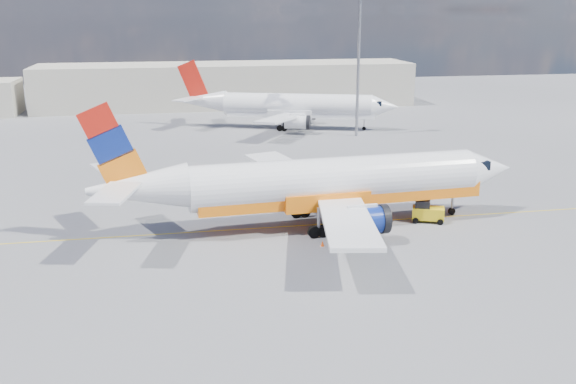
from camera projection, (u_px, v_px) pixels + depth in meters
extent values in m
plane|color=#5B5C60|center=(255.00, 241.00, 51.16)|extent=(240.00, 240.00, 0.00)
cube|color=gold|center=(251.00, 229.00, 53.99)|extent=(70.00, 0.15, 0.01)
cube|color=#BBB4A1|center=(227.00, 85.00, 121.83)|extent=(70.00, 14.00, 8.00)
cylinder|color=white|center=(335.00, 180.00, 53.87)|extent=(24.76, 5.52, 3.79)
cone|color=white|center=(488.00, 169.00, 57.43)|extent=(4.72, 4.10, 3.79)
cone|color=white|center=(138.00, 188.00, 49.80)|extent=(8.05, 4.15, 3.60)
cube|color=black|center=(473.00, 163.00, 56.87)|extent=(2.07, 2.69, 0.78)
cube|color=orange|center=(341.00, 194.00, 54.36)|extent=(24.71, 4.85, 1.34)
cube|color=white|center=(292.00, 171.00, 61.00)|extent=(7.55, 13.84, 0.90)
cube|color=white|center=(347.00, 221.00, 46.47)|extent=(5.83, 13.81, 0.90)
cylinder|color=navy|center=(323.00, 187.00, 59.24)|extent=(4.16, 2.40, 2.12)
cylinder|color=navy|center=(362.00, 221.00, 49.90)|extent=(4.16, 2.40, 2.12)
cylinder|color=black|center=(341.00, 186.00, 59.68)|extent=(0.72, 2.38, 2.34)
cylinder|color=black|center=(383.00, 219.00, 50.34)|extent=(0.72, 2.38, 2.34)
cube|color=orange|center=(112.00, 146.00, 48.46)|extent=(5.25, 0.70, 6.96)
cube|color=white|center=(115.00, 170.00, 52.51)|extent=(4.37, 6.09, 0.20)
cube|color=white|center=(115.00, 193.00, 45.87)|extent=(3.73, 6.01, 0.20)
cylinder|color=gray|center=(452.00, 200.00, 57.32)|extent=(0.21, 0.21, 2.34)
cylinder|color=black|center=(452.00, 211.00, 57.62)|extent=(0.64, 0.31, 0.62)
cylinder|color=black|center=(300.00, 212.00, 56.78)|extent=(1.03, 0.49, 1.00)
cylinder|color=black|center=(318.00, 232.00, 51.80)|extent=(1.03, 0.49, 1.00)
cylinder|color=white|center=(298.00, 105.00, 98.33)|extent=(22.48, 10.39, 3.48)
cone|color=white|center=(385.00, 107.00, 96.63)|extent=(4.98, 4.59, 3.48)
cone|color=white|center=(203.00, 101.00, 100.13)|extent=(7.85, 5.39, 3.31)
cube|color=black|center=(376.00, 103.00, 96.66)|extent=(2.39, 2.78, 0.72)
cube|color=white|center=(301.00, 113.00, 98.59)|extent=(22.29, 9.81, 1.23)
cube|color=white|center=(293.00, 104.00, 105.61)|extent=(4.20, 12.50, 0.82)
cube|color=white|center=(281.00, 118.00, 91.95)|extent=(9.34, 12.14, 0.82)
cylinder|color=white|center=(304.00, 113.00, 103.18)|extent=(4.11, 3.01, 1.95)
cylinder|color=white|center=(297.00, 122.00, 94.39)|extent=(4.11, 3.01, 1.95)
cylinder|color=black|center=(314.00, 113.00, 102.97)|extent=(1.16, 2.20, 2.15)
cylinder|color=black|center=(308.00, 122.00, 94.18)|extent=(1.16, 2.20, 2.15)
cube|color=red|center=(193.00, 81.00, 99.47)|extent=(4.66, 1.80, 6.39)
cube|color=white|center=(199.00, 94.00, 103.26)|extent=(2.28, 5.13, 0.18)
cube|color=white|center=(188.00, 99.00, 97.02)|extent=(4.85, 5.46, 0.18)
cylinder|color=gray|center=(364.00, 122.00, 97.69)|extent=(0.23, 0.23, 2.15)
cylinder|color=black|center=(364.00, 128.00, 97.96)|extent=(0.62, 0.41, 0.57)
cylinder|color=black|center=(287.00, 123.00, 101.82)|extent=(1.00, 0.66, 0.92)
cylinder|color=black|center=(282.00, 128.00, 97.13)|extent=(1.00, 0.66, 0.92)
cylinder|color=black|center=(416.00, 215.00, 56.63)|extent=(0.56, 0.39, 0.52)
cylinder|color=black|center=(416.00, 221.00, 55.26)|extent=(0.56, 0.39, 0.52)
cylinder|color=black|center=(440.00, 217.00, 56.23)|extent=(0.56, 0.39, 0.52)
cylinder|color=black|center=(440.00, 222.00, 54.86)|extent=(0.56, 0.39, 0.52)
cube|color=yellow|center=(428.00, 213.00, 55.60)|extent=(3.05, 2.36, 1.04)
cube|color=black|center=(423.00, 204.00, 55.47)|extent=(1.62, 1.62, 0.62)
cube|color=white|center=(322.00, 246.00, 49.89)|extent=(0.36, 0.36, 0.04)
cone|color=#EF4909|center=(322.00, 243.00, 49.83)|extent=(0.30, 0.30, 0.47)
cylinder|color=gray|center=(358.00, 68.00, 90.98)|extent=(0.43, 0.43, 19.47)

